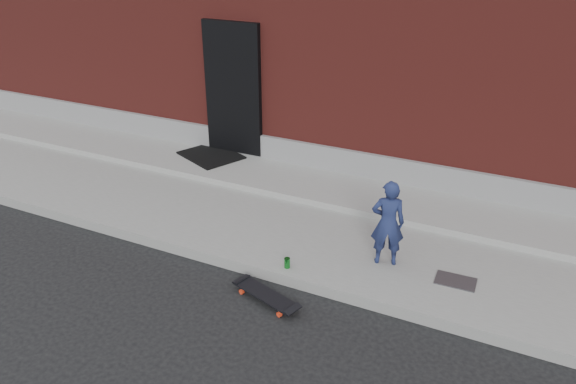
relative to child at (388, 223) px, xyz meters
The scene contains 9 objects.
ground 1.35m from the child, 135.34° to the right, with size 80.00×80.00×0.00m, color black.
sidewalk 1.24m from the child, 139.71° to the left, with size 20.00×3.00×0.15m, color gray.
apron 1.86m from the child, 117.16° to the left, with size 20.00×1.20×0.10m, color gray.
building 6.49m from the child, 97.53° to the left, with size 20.00×8.10×5.00m.
child is the anchor object (origin of this frame).
skateboard 1.69m from the child, 131.88° to the right, with size 0.92×0.49×0.10m.
soda_can 1.31m from the child, 148.39° to the right, with size 0.07×0.07×0.13m, color #1A8328.
doormat 4.15m from the child, 154.18° to the left, with size 1.00×0.81×0.03m, color black.
utility_plate 1.04m from the child, ahead, with size 0.46×0.30×0.01m, color #4A4A4E.
Camera 1 is at (2.31, -5.03, 4.00)m, focal length 35.00 mm.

